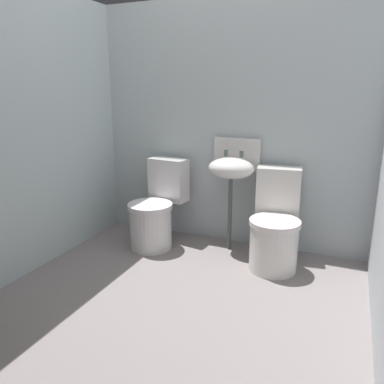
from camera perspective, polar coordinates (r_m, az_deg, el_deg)
ground_plane at (r=2.74m, az=-2.44°, el=-16.62°), size 2.88×2.70×0.08m
wall_back at (r=3.46m, az=5.98°, el=9.90°), size 2.88×0.10×2.17m
wall_left at (r=3.19m, az=-23.53°, el=8.24°), size 0.10×2.50×2.17m
toilet_left at (r=3.47m, az=-5.45°, el=-2.96°), size 0.46×0.64×0.78m
toilet_right at (r=3.13m, az=12.47°, el=-5.36°), size 0.45×0.63×0.78m
sink at (r=3.28m, az=6.10°, el=3.78°), size 0.42×0.35×0.99m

